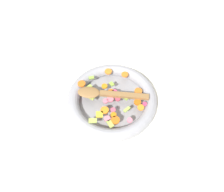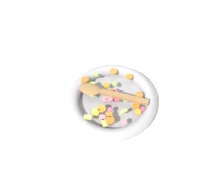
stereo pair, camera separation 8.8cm
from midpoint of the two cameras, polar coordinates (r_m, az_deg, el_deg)
The scene contains 4 objects.
ground_plane at distance 0.92m, azimuth -2.73°, elevation -1.95°, with size 4.00×4.00×0.00m, color silver.
skillet at distance 0.90m, azimuth -2.78°, elevation -1.20°, with size 0.37×0.37×0.05m.
chopped_vegetables at distance 0.87m, azimuth -3.52°, elevation -0.84°, with size 0.28×0.26×0.01m.
wooden_spoon at distance 0.87m, azimuth -4.73°, elevation 0.42°, with size 0.12×0.28×0.01m.
Camera 1 is at (-0.49, 0.10, 0.78)m, focal length 35.00 mm.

